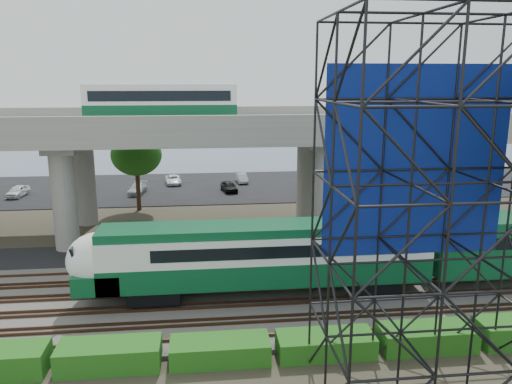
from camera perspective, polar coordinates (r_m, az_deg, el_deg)
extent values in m
plane|color=#474233|center=(28.33, -6.55, -14.16)|extent=(140.00, 140.00, 0.00)
cube|color=slate|center=(30.09, -6.54, -12.26)|extent=(90.00, 12.00, 0.20)
cube|color=black|center=(37.98, -6.51, -6.92)|extent=(90.00, 5.00, 0.08)
cube|color=black|center=(60.63, -6.46, 0.57)|extent=(90.00, 18.00, 0.08)
cube|color=#475975|center=(82.27, -6.44, 3.78)|extent=(140.00, 40.00, 0.03)
cube|color=#472D1E|center=(25.80, -6.58, -16.33)|extent=(90.00, 0.08, 0.16)
cube|color=#472D1E|center=(27.06, -6.57, -14.85)|extent=(90.00, 0.08, 0.16)
cube|color=#472D1E|center=(27.56, -6.57, -14.31)|extent=(90.00, 0.08, 0.16)
cube|color=#472D1E|center=(28.85, -6.56, -13.01)|extent=(90.00, 0.08, 0.16)
cube|color=#472D1E|center=(29.36, -6.56, -12.54)|extent=(90.00, 0.08, 0.16)
cube|color=#472D1E|center=(30.67, -6.55, -11.39)|extent=(90.00, 0.08, 0.16)
cube|color=#472D1E|center=(31.18, -6.55, -10.97)|extent=(90.00, 0.08, 0.16)
cube|color=#472D1E|center=(32.50, -6.54, -9.95)|extent=(90.00, 0.08, 0.16)
cube|color=#472D1E|center=(33.02, -6.54, -9.57)|extent=(90.00, 0.08, 0.16)
cube|color=#472D1E|center=(34.36, -6.53, -8.66)|extent=(90.00, 0.08, 0.16)
cube|color=black|center=(29.93, -11.50, -11.09)|extent=(3.00, 2.20, 0.90)
cube|color=black|center=(31.45, 13.19, -9.97)|extent=(3.00, 2.20, 0.90)
cube|color=#0A4927|center=(29.56, 1.19, -8.72)|extent=(19.00, 3.00, 1.40)
cube|color=white|center=(29.06, 1.20, -6.06)|extent=(19.00, 3.00, 1.50)
cube|color=#0A4927|center=(28.76, 1.21, -4.17)|extent=(19.00, 2.60, 0.50)
cube|color=black|center=(29.19, 3.16, -5.89)|extent=(15.00, 3.06, 0.70)
ellipsoid|color=white|center=(29.62, -17.51, -7.43)|extent=(3.60, 3.00, 3.20)
cube|color=#0A4927|center=(29.99, -17.38, -9.32)|extent=(2.60, 3.00, 1.10)
cube|color=black|center=(29.70, -19.67, -6.52)|extent=(0.48, 2.00, 1.09)
cube|color=#0A4927|center=(33.91, 25.48, -5.36)|extent=(8.00, 3.00, 3.40)
cube|color=#9E9B93|center=(41.48, -6.79, 6.90)|extent=(80.00, 12.00, 1.20)
cube|color=#9E9B93|center=(35.65, -6.90, 7.80)|extent=(80.00, 0.50, 1.10)
cube|color=#9E9B93|center=(47.12, -6.78, 9.00)|extent=(80.00, 0.50, 1.10)
cylinder|color=#9E9B93|center=(40.15, -21.07, -0.73)|extent=(1.80, 1.80, 8.00)
cylinder|color=#9E9B93|center=(46.79, -18.95, 1.26)|extent=(1.80, 1.80, 8.00)
cube|color=#9E9B93|center=(42.86, -20.30, 5.17)|extent=(2.40, 9.00, 0.60)
cylinder|color=#9E9B93|center=(39.95, 7.84, -0.05)|extent=(1.80, 1.80, 8.00)
cylinder|color=#9E9B93|center=(46.63, 5.78, 1.86)|extent=(1.80, 1.80, 8.00)
cube|color=#9E9B93|center=(42.68, 6.86, 5.85)|extent=(2.40, 9.00, 0.60)
cylinder|color=#9E9B93|center=(53.33, 25.07, 2.09)|extent=(1.80, 1.80, 8.00)
cube|color=black|center=(41.51, -10.65, 8.09)|extent=(12.00, 2.50, 0.70)
cube|color=#0A4927|center=(41.46, -10.70, 9.19)|extent=(12.00, 2.50, 0.90)
cube|color=white|center=(41.41, -10.76, 10.71)|extent=(12.00, 2.50, 1.30)
cube|color=black|center=(41.41, -10.77, 10.78)|extent=(11.00, 2.56, 0.80)
cube|color=white|center=(41.39, -10.81, 11.82)|extent=(12.00, 2.40, 0.30)
cube|color=navy|center=(22.56, 17.83, 3.25)|extent=(8.10, 0.08, 8.25)
cube|color=#135313|center=(24.67, -16.40, -17.48)|extent=(4.60, 1.80, 1.15)
cube|color=#135313|center=(24.31, -4.14, -17.60)|extent=(4.60, 1.80, 1.03)
cube|color=#135313|center=(24.95, 7.94, -16.87)|extent=(4.60, 1.80, 1.01)
cube|color=#135313|center=(26.50, 18.89, -15.46)|extent=(4.60, 1.80, 1.12)
cylinder|color=#382314|center=(41.47, 13.15, -2.07)|extent=(0.44, 0.44, 4.80)
ellipsoid|color=#135313|center=(40.79, 13.37, 2.28)|extent=(4.94, 4.94, 4.18)
cylinder|color=#382314|center=(50.76, -13.33, 0.63)|extent=(0.44, 0.44, 4.80)
ellipsoid|color=#135313|center=(50.20, -13.52, 4.20)|extent=(4.94, 4.94, 4.18)
imported|color=black|center=(37.09, -11.98, -6.52)|extent=(4.96, 3.46, 1.26)
imported|color=white|center=(61.06, -25.58, 0.09)|extent=(1.89, 3.76, 1.23)
imported|color=#979A9E|center=(64.19, -19.50, 1.22)|extent=(1.83, 4.09, 1.30)
imported|color=#A9ABB1|center=(58.04, -13.41, 0.37)|extent=(1.98, 4.11, 1.15)
imported|color=white|center=(62.57, -9.43, 1.41)|extent=(2.26, 4.08, 1.08)
imported|color=black|center=(57.64, -3.11, 0.66)|extent=(2.10, 3.80, 1.22)
imported|color=#A4A5AB|center=(62.66, -1.63, 1.61)|extent=(1.51, 3.50, 1.12)
imported|color=white|center=(58.93, 6.22, 0.81)|extent=(1.86, 3.89, 1.09)
imported|color=gray|center=(64.84, 9.44, 1.81)|extent=(2.24, 4.16, 1.11)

